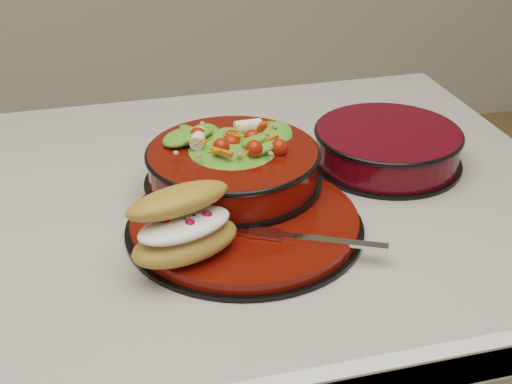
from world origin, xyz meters
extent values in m
cube|color=beige|center=(0.00, 0.00, 0.88)|extent=(1.24, 0.74, 0.04)
cylinder|color=black|center=(0.15, -0.09, 0.90)|extent=(0.30, 0.30, 0.01)
cylinder|color=#5F0A03|center=(0.15, -0.09, 0.91)|extent=(0.28, 0.28, 0.01)
torus|color=black|center=(0.16, -0.10, 0.92)|extent=(0.16, 0.16, 0.01)
cylinder|color=black|center=(0.15, -0.01, 0.92)|extent=(0.24, 0.24, 0.01)
cylinder|color=#5F0A03|center=(0.15, -0.01, 0.95)|extent=(0.22, 0.22, 0.04)
torus|color=black|center=(0.15, -0.01, 0.97)|extent=(0.23, 0.23, 0.01)
ellipsoid|color=#3C7721|center=(0.15, -0.01, 0.96)|extent=(0.19, 0.19, 0.08)
sphere|color=#B61A07|center=(0.20, -0.01, 1.01)|extent=(0.02, 0.02, 0.02)
sphere|color=#B61A07|center=(0.18, 0.03, 1.01)|extent=(0.02, 0.02, 0.02)
sphere|color=#B61A07|center=(0.15, 0.04, 1.01)|extent=(0.02, 0.02, 0.02)
sphere|color=#B61A07|center=(0.12, 0.03, 1.01)|extent=(0.02, 0.02, 0.02)
sphere|color=#B61A07|center=(0.10, -0.01, 1.01)|extent=(0.02, 0.02, 0.02)
sphere|color=#B61A07|center=(0.12, -0.04, 1.01)|extent=(0.02, 0.02, 0.02)
sphere|color=#B61A07|center=(0.15, -0.05, 1.01)|extent=(0.02, 0.02, 0.02)
sphere|color=#B61A07|center=(0.18, -0.04, 1.01)|extent=(0.02, 0.02, 0.02)
cylinder|color=silver|center=(0.18, 0.03, 1.01)|extent=(0.04, 0.04, 0.02)
cylinder|color=silver|center=(0.11, 0.01, 1.01)|extent=(0.04, 0.03, 0.02)
cube|color=orange|center=(0.13, -0.04, 1.01)|extent=(0.03, 0.03, 0.01)
cube|color=orange|center=(0.20, -0.02, 1.01)|extent=(0.03, 0.02, 0.01)
ellipsoid|color=#A87333|center=(0.06, -0.16, 0.94)|extent=(0.15, 0.11, 0.04)
ellipsoid|color=white|center=(0.06, -0.16, 0.96)|extent=(0.13, 0.09, 0.02)
ellipsoid|color=#A87333|center=(0.06, -0.14, 0.98)|extent=(0.14, 0.10, 0.03)
sphere|color=#AC0C33|center=(0.04, -0.16, 0.97)|extent=(0.01, 0.01, 0.01)
sphere|color=#AC0C33|center=(0.07, -0.17, 0.97)|extent=(0.01, 0.01, 0.01)
sphere|color=#AC0C33|center=(0.09, -0.15, 0.97)|extent=(0.01, 0.01, 0.01)
sphere|color=#191947|center=(0.05, -0.15, 0.97)|extent=(0.01, 0.01, 0.01)
sphere|color=#191947|center=(0.07, -0.16, 0.97)|extent=(0.01, 0.01, 0.01)
sphere|color=#191947|center=(0.06, -0.16, 0.97)|extent=(0.01, 0.01, 0.01)
cube|color=silver|center=(0.23, -0.18, 0.92)|extent=(0.12, 0.07, 0.00)
cube|color=silver|center=(0.16, -0.14, 0.92)|extent=(0.05, 0.04, 0.00)
cylinder|color=black|center=(0.39, 0.03, 0.90)|extent=(0.22, 0.22, 0.01)
cylinder|color=#48040B|center=(0.39, 0.03, 0.93)|extent=(0.21, 0.21, 0.05)
torus|color=black|center=(0.39, 0.03, 0.95)|extent=(0.22, 0.22, 0.01)
camera|label=1|loc=(-0.03, -0.83, 1.38)|focal=50.00mm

